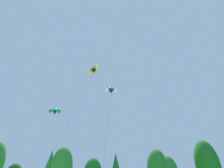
% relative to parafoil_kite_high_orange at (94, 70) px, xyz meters
% --- Properties ---
extents(treeline_tree_e, '(5.21, 5.21, 12.64)m').
position_rel_parafoil_kite_high_orange_xyz_m(treeline_tree_e, '(-9.44, 15.81, -17.21)').
color(treeline_tree_e, '#472D19').
rests_on(treeline_tree_e, ground_plane).
extents(treeline_tree_j, '(5.48, 5.48, 13.62)m').
position_rel_parafoil_kite_high_orange_xyz_m(treeline_tree_j, '(25.27, 16.28, -16.61)').
color(treeline_tree_j, '#472D19').
rests_on(treeline_tree_j, ground_plane).
extents(parafoil_kite_high_orange, '(4.68, 12.26, 24.47)m').
position_rel_parafoil_kite_high_orange_xyz_m(parafoil_kite_high_orange, '(0.00, 0.00, 0.00)').
color(parafoil_kite_high_orange, orange).
extents(parafoil_kite_mid_blue_white, '(2.85, 13.42, 20.84)m').
position_rel_parafoil_kite_high_orange_xyz_m(parafoil_kite_mid_blue_white, '(3.52, 3.74, -3.11)').
color(parafoil_kite_mid_blue_white, blue).
extents(parafoil_kite_far_teal, '(4.92, 11.72, 14.93)m').
position_rel_parafoil_kite_high_orange_xyz_m(parafoil_kite_far_teal, '(-6.92, 0.11, -9.39)').
color(parafoil_kite_far_teal, teal).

